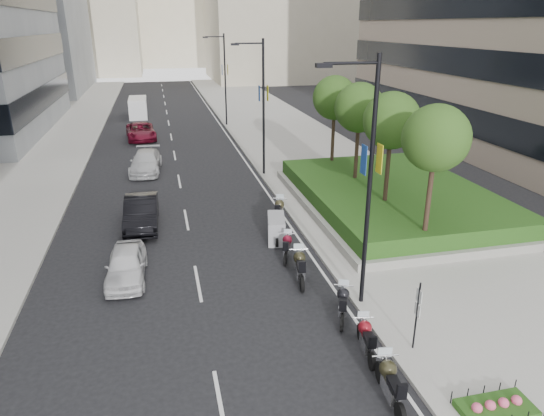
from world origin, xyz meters
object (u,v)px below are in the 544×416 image
object	(u,v)px
motorcycle_2	(343,304)
motorcycle_3	(300,267)
motorcycle_4	(287,247)
car_d	(141,131)
lamp_post_2	(224,75)
motorcycle_6	(279,211)
lamp_post_0	(366,175)
motorcycle_1	(366,338)
parking_sign	(417,312)
motorcycle_0	(390,383)
motorcycle_5	(276,229)
car_a	(126,265)
lamp_post_1	(261,102)
delivery_van	(138,108)
car_b	(141,212)
car_c	(146,162)

from	to	relation	value
motorcycle_2	motorcycle_3	distance (m)	3.02
motorcycle_3	motorcycle_4	distance (m)	2.11
motorcycle_3	car_d	xyz separation A→B (m)	(-6.74, 28.29, 0.12)
lamp_post_2	motorcycle_6	world-z (taller)	lamp_post_2
lamp_post_0	motorcycle_1	distance (m)	5.34
lamp_post_0	car_d	distance (m)	31.97
parking_sign	motorcycle_0	xyz separation A→B (m)	(-1.72, -1.83, -0.84)
motorcycle_5	car_d	distance (m)	25.14
motorcycle_3	lamp_post_2	bearing A→B (deg)	7.65
motorcycle_4	car_a	world-z (taller)	car_a
lamp_post_2	motorcycle_5	xyz separation A→B (m)	(-1.56, -28.65, -4.47)
parking_sign	motorcycle_2	bearing A→B (deg)	122.52
motorcycle_4	lamp_post_2	bearing A→B (deg)	16.85
lamp_post_0	motorcycle_0	world-z (taller)	lamp_post_0
lamp_post_1	motorcycle_6	bearing A→B (deg)	-95.95
motorcycle_4	delivery_van	xyz separation A→B (m)	(-7.24, 37.89, 0.45)
motorcycle_3	motorcycle_5	size ratio (longest dim) A/B	1.12
lamp_post_1	motorcycle_1	bearing A→B (deg)	-92.46
lamp_post_0	motorcycle_1	bearing A→B (deg)	-107.32
parking_sign	motorcycle_0	world-z (taller)	parking_sign
car_a	motorcycle_3	bearing A→B (deg)	-12.19
motorcycle_4	car_a	xyz separation A→B (m)	(-6.88, -0.37, 0.12)
delivery_van	car_b	bearing A→B (deg)	-88.82
motorcycle_2	motorcycle_0	bearing A→B (deg)	-161.02
parking_sign	car_a	size ratio (longest dim) A/B	0.65
motorcycle_5	car_d	bearing A→B (deg)	27.28
lamp_post_0	car_b	bearing A→B (deg)	129.46
motorcycle_0	motorcycle_1	xyz separation A→B (m)	(0.22, 2.12, -0.06)
motorcycle_2	motorcycle_6	xyz separation A→B (m)	(-0.04, 9.18, 0.06)
motorcycle_1	delivery_van	bearing A→B (deg)	19.74
motorcycle_4	motorcycle_6	distance (m)	4.20
car_d	lamp_post_2	bearing A→B (deg)	23.23
motorcycle_3	motorcycle_4	xyz separation A→B (m)	(0.01, 2.11, -0.09)
lamp_post_0	parking_sign	xyz separation A→B (m)	(0.66, -3.00, -3.61)
motorcycle_3	motorcycle_4	world-z (taller)	motorcycle_3
motorcycle_4	car_a	bearing A→B (deg)	112.86
car_c	lamp_post_0	bearing A→B (deg)	-63.64
lamp_post_0	motorcycle_6	size ratio (longest dim) A/B	4.03
parking_sign	motorcycle_5	xyz separation A→B (m)	(-2.21, 9.35, -0.86)
car_b	delivery_van	size ratio (longest dim) A/B	0.93
lamp_post_1	motorcycle_6	xyz separation A→B (m)	(-0.88, -8.47, -4.45)
motorcycle_6	car_a	distance (m)	8.79
lamp_post_0	car_d	world-z (taller)	lamp_post_0
motorcycle_0	motorcycle_6	size ratio (longest dim) A/B	1.03
lamp_post_2	motorcycle_3	bearing A→B (deg)	-92.74
lamp_post_0	motorcycle_0	xyz separation A→B (m)	(-1.07, -4.83, -4.45)
parking_sign	car_c	size ratio (longest dim) A/B	0.50
motorcycle_4	car_a	distance (m)	6.89
motorcycle_6	delivery_van	distance (m)	34.67
motorcycle_1	motorcycle_5	world-z (taller)	motorcycle_5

